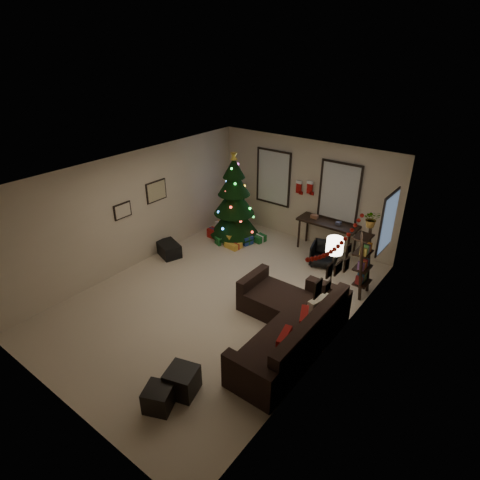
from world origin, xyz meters
name	(u,v)px	position (x,y,z in m)	size (l,w,h in m)	color
floor	(219,297)	(0.00, 0.00, 0.00)	(7.00, 7.00, 0.00)	#C5B095
ceiling	(216,174)	(0.00, 0.00, 2.70)	(7.00, 7.00, 0.00)	white
wall_back	(305,192)	(0.00, 3.50, 1.35)	(5.00, 5.00, 0.00)	#C1AF93
wall_front	(49,335)	(0.00, -3.50, 1.35)	(5.00, 5.00, 0.00)	#C1AF93
wall_left	(134,211)	(-2.50, 0.00, 1.35)	(7.00, 7.00, 0.00)	#C1AF93
wall_right	(335,283)	(2.50, 0.00, 1.35)	(7.00, 7.00, 0.00)	#C1AF93
window_back_left	(274,177)	(-0.95, 3.47, 1.55)	(1.05, 0.06, 1.50)	#728CB2
window_back_right	(339,192)	(0.95, 3.47, 1.55)	(1.05, 0.06, 1.50)	#728CB2
window_right_wall	(389,222)	(2.47, 2.55, 1.50)	(0.06, 0.90, 1.30)	#728CB2
christmas_tree	(234,203)	(-1.49, 2.44, 1.01)	(1.31, 1.31, 2.43)	black
presents	(232,237)	(-1.41, 2.23, 0.12)	(1.50, 1.01, 0.30)	gold
sofa	(289,326)	(1.83, -0.24, 0.29)	(1.94, 2.81, 0.88)	black
pillow_red_a	(284,345)	(2.21, -1.05, 0.64)	(0.12, 0.44, 0.44)	maroon
pillow_red_b	(303,324)	(2.21, -0.43, 0.64)	(0.12, 0.46, 0.46)	maroon
pillow_cream	(318,309)	(2.21, 0.11, 0.63)	(0.13, 0.46, 0.46)	#BEB69A
ottoman_near	(182,381)	(1.17, -2.27, 0.21)	(0.45, 0.45, 0.43)	black
ottoman_far	(159,398)	(1.10, -2.69, 0.19)	(0.39, 0.39, 0.37)	black
desk	(328,225)	(0.85, 3.22, 0.73)	(1.52, 0.54, 0.82)	black
desk_chair	(324,254)	(1.12, 2.57, 0.28)	(0.55, 0.51, 0.56)	black
bookshelf	(364,263)	(2.30, 1.92, 0.75)	(0.30, 0.46, 1.55)	black
potted_plant	(372,216)	(2.30, 1.96, 1.79)	(0.41, 0.35, 0.45)	#4C4C4C
floor_lamp	(334,250)	(1.95, 1.14, 1.28)	(0.32, 0.32, 1.54)	black
art_map	(156,191)	(-2.48, 0.69, 1.63)	(0.04, 0.60, 0.50)	black
art_abstract	(123,211)	(-2.48, -0.33, 1.46)	(0.04, 0.45, 0.35)	black
gallery	(334,273)	(2.48, -0.07, 1.57)	(0.03, 1.25, 0.54)	black
garland	(337,241)	(2.45, -0.01, 2.11)	(0.08, 1.90, 0.30)	#A5140C
stocking_left	(299,187)	(-0.14, 3.43, 1.46)	(0.20, 0.05, 0.36)	#990F0C
stocking_right	(310,187)	(0.19, 3.40, 1.53)	(0.20, 0.05, 0.36)	#990F0C
storage_bin	(169,249)	(-2.19, 0.65, 0.16)	(0.66, 0.44, 0.33)	black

